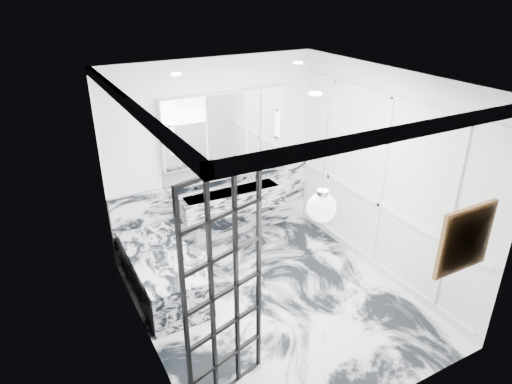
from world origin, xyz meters
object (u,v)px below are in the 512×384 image
trough_sink (232,200)px  bathtub (163,273)px  mirror_cabinet (225,127)px  crittall_door (224,292)px

trough_sink → bathtub: trough_sink is taller
mirror_cabinet → bathtub: 2.20m
trough_sink → bathtub: size_ratio=0.97×
crittall_door → bathtub: bearing=75.1°
mirror_cabinet → bathtub: mirror_cabinet is taller
crittall_door → mirror_cabinet: size_ratio=1.24×
crittall_door → bathtub: 2.03m
trough_sink → bathtub: 1.55m
trough_sink → bathtub: bearing=-153.5°
trough_sink → crittall_door: bearing=-117.1°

